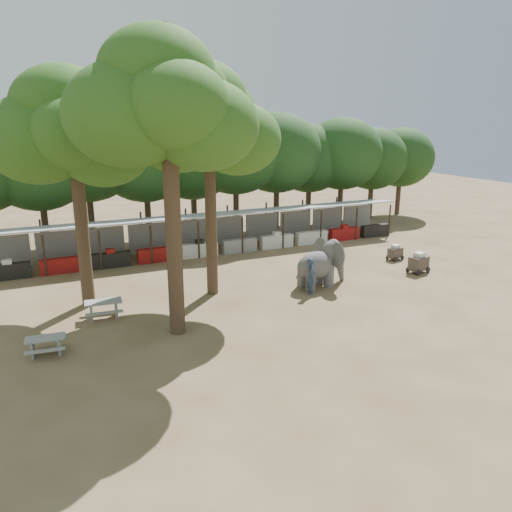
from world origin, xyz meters
name	(u,v)px	position (x,y,z in m)	size (l,w,h in m)	color
ground	(325,326)	(0.00, 0.00, 0.00)	(100.00, 100.00, 0.00)	brown
vendor_stalls	(215,234)	(0.00, 13.84, 1.18)	(28.00, 2.99, 2.80)	#9FA2A6
yard_tree_left	(69,130)	(-9.13, 7.19, 8.20)	(7.10, 6.90, 11.02)	#332316
yard_tree_center	(163,104)	(-6.13, 2.19, 9.21)	(7.10, 6.90, 12.04)	#332316
yard_tree_back	(205,122)	(-3.13, 6.19, 8.54)	(7.10, 6.90, 11.36)	#332316
backdrop_trees	(189,163)	(0.00, 19.00, 5.51)	(46.46, 5.95, 8.33)	#332316
elephant	(322,264)	(2.71, 4.70, 1.23)	(3.29, 2.47, 2.46)	#494646
handler	(311,276)	(1.54, 3.82, 0.94)	(0.68, 0.45, 1.88)	#26384C
picnic_table_near	(46,343)	(-11.13, 2.09, 0.46)	(1.54, 1.41, 0.71)	gray
picnic_table_far	(104,307)	(-8.58, 4.92, 0.53)	(1.74, 1.59, 0.81)	gray
cart_front	(419,263)	(9.09, 4.32, 0.60)	(1.39, 1.06, 1.21)	#392C27
cart_back	(395,252)	(9.69, 7.07, 0.48)	(1.10, 0.83, 0.98)	#392C27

